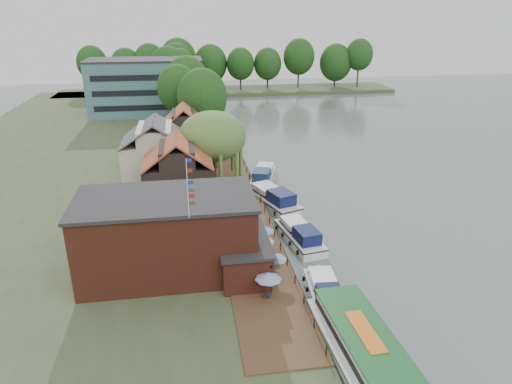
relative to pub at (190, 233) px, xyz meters
name	(u,v)px	position (x,y,z in m)	size (l,w,h in m)	color
ground	(335,261)	(14.00, 1.00, -4.65)	(260.00, 260.00, 0.00)	#4C5856
land_bank	(85,163)	(-16.00, 36.00, -4.15)	(50.00, 140.00, 1.00)	#384728
quay_deck	(242,215)	(6.00, 11.00, -3.60)	(6.00, 50.00, 0.10)	#47301E
quay_rail	(264,208)	(8.70, 11.50, -3.15)	(0.20, 49.00, 1.00)	black
pub	(190,233)	(0.00, 0.00, 0.00)	(20.00, 11.00, 7.30)	maroon
hotel_block	(146,87)	(-8.00, 71.00, 2.50)	(25.40, 12.40, 12.30)	#38666B
cottage_a	(178,173)	(-1.00, 15.00, 0.60)	(8.60, 7.60, 8.50)	black
cottage_b	(156,150)	(-4.00, 25.00, 0.60)	(9.60, 8.60, 8.50)	beige
cottage_c	(185,133)	(0.00, 34.00, 0.60)	(7.60, 7.60, 8.50)	black
willow	(213,151)	(3.50, 20.00, 1.56)	(8.60, 8.60, 10.43)	#476B2D
umbrella_0	(268,286)	(6.01, -5.79, -2.36)	(2.20, 2.20, 2.38)	navy
umbrella_1	(274,266)	(7.07, -2.76, -2.36)	(2.25, 2.25, 2.38)	navy
umbrella_2	(263,248)	(6.65, 0.58, -2.36)	(2.22, 2.22, 2.38)	navy
umbrella_3	(264,237)	(7.17, 2.71, -2.36)	(2.00, 2.00, 2.38)	navy
umbrella_4	(248,222)	(6.06, 6.28, -2.36)	(2.15, 2.15, 2.38)	#1B3C99
umbrella_5	(249,212)	(6.57, 8.90, -2.36)	(2.08, 2.08, 2.38)	#1B3799
cruiser_0	(325,291)	(10.99, -5.47, -3.58)	(2.91, 9.01, 2.15)	white
cruiser_1	(300,232)	(11.47, 5.32, -3.49)	(3.11, 9.62, 2.32)	white
cruiser_2	(273,196)	(10.50, 15.39, -3.33)	(3.47, 10.73, 2.63)	silver
cruiser_3	(263,174)	(10.83, 24.10, -3.41)	(3.29, 10.18, 2.48)	silver
tour_boat	(368,357)	(11.17, -14.21, -3.02)	(4.19, 14.91, 3.26)	silver
swan	(326,342)	(9.50, -10.65, -4.43)	(0.44, 0.44, 0.44)	white
bank_tree_0	(203,106)	(3.38, 43.05, 2.96)	(8.60, 8.60, 13.21)	#143811
bank_tree_1	(178,100)	(-0.79, 50.35, 2.92)	(7.62, 7.62, 13.14)	#143811
bank_tree_2	(187,91)	(1.04, 58.32, 3.33)	(8.71, 8.71, 13.96)	#143811
bank_tree_3	(169,76)	(-3.14, 80.96, 3.54)	(8.87, 8.87, 14.37)	#143811
bank_tree_4	(181,75)	(-0.21, 86.74, 3.03)	(7.08, 7.08, 13.37)	#143811
bank_tree_5	(177,69)	(-1.19, 95.67, 3.49)	(8.66, 8.66, 14.28)	#143811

